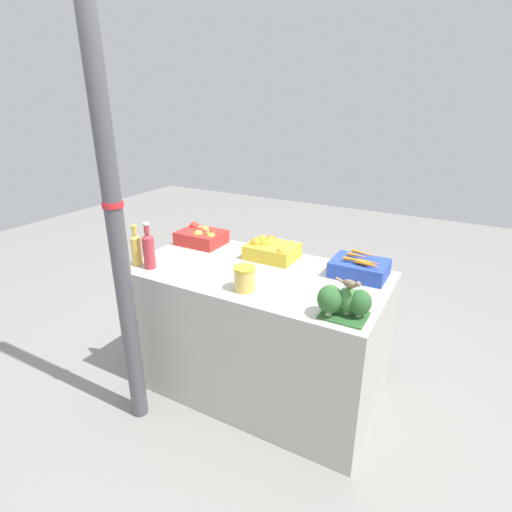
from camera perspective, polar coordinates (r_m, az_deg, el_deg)
ground_plane at (r=2.93m, az=0.00°, el=-17.71°), size 10.00×10.00×0.00m
market_table at (r=2.68m, az=0.00°, el=-10.59°), size 1.59×0.83×0.86m
support_pole at (r=2.18m, az=-19.77°, el=6.73°), size 0.11×0.11×2.68m
apple_crate at (r=2.95m, az=-7.75°, el=2.83°), size 0.32×0.25×0.13m
orange_crate at (r=2.66m, az=2.16°, el=0.94°), size 0.32×0.25×0.13m
carrot_crate at (r=2.47m, az=14.59°, el=-1.62°), size 0.32×0.25×0.13m
broccoli_pile at (r=1.99m, az=11.96°, el=-6.28°), size 0.25×0.19×0.16m
juice_bottle_golden at (r=2.64m, az=-16.74°, el=1.03°), size 0.06×0.06×0.26m
juice_bottle_ruby at (r=2.56m, az=-15.09°, el=0.90°), size 0.07×0.07×0.30m
pickle_jar at (r=2.21m, az=-1.65°, el=-3.22°), size 0.12×0.12×0.14m
sparrow_bird at (r=1.93m, az=13.38°, el=-3.88°), size 0.13×0.05×0.05m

